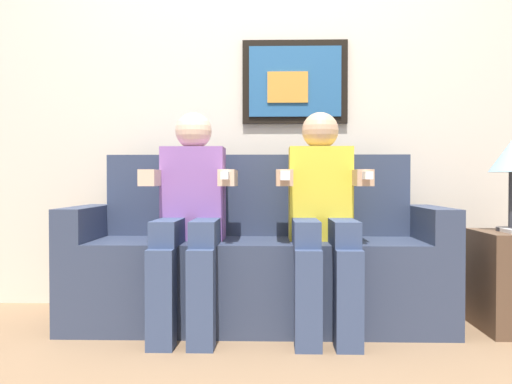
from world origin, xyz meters
TOP-DOWN VIEW (x-y plane):
  - ground_plane at (0.00, 0.00)m, footprint 5.66×5.66m
  - back_wall_assembly at (0.01, 0.76)m, footprint 4.35×0.10m
  - couch at (0.00, 0.33)m, footprint 1.95×0.58m
  - person_on_left at (-0.33, 0.16)m, footprint 0.46×0.56m
  - person_on_right at (0.33, 0.16)m, footprint 0.46×0.56m
  - table_lamp at (1.29, 0.24)m, footprint 0.22×0.22m
  - spare_remote_on_table at (1.24, 0.14)m, footprint 0.04×0.13m

SIDE VIEW (x-z plane):
  - ground_plane at x=0.00m, z-range 0.00..0.00m
  - couch at x=0.00m, z-range -0.14..0.76m
  - spare_remote_on_table at x=1.24m, z-range 0.50..0.52m
  - person_on_left at x=-0.33m, z-range 0.05..1.16m
  - person_on_right at x=0.33m, z-range 0.05..1.16m
  - table_lamp at x=1.29m, z-range 0.63..1.09m
  - back_wall_assembly at x=0.01m, z-range 0.00..2.60m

